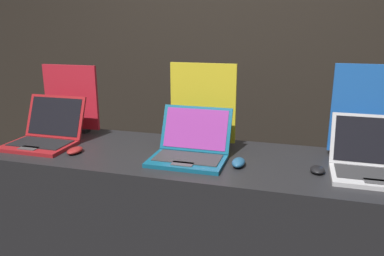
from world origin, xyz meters
The scene contains 11 objects.
wall_back centered at (0.00, 1.63, 1.40)m, with size 8.00×0.05×2.80m.
display_counter centered at (0.00, 0.33, 0.45)m, with size 2.19×0.67×0.90m.
laptop_front centered at (-0.87, 0.29, 0.96)m, with size 0.37×0.36×0.26m.
mouse_front centered at (-0.62, 0.20, 0.91)m, with size 0.07×0.11×0.03m.
promo_stand_front centered at (-0.87, 0.57, 1.10)m, with size 0.37×0.07×0.42m.
laptop_middle centered at (0.00, 0.29, 0.96)m, with size 0.37×0.35×0.24m.
mouse_middle centered at (0.25, 0.25, 0.92)m, with size 0.06×0.11×0.04m.
promo_stand_middle centered at (0.00, 0.54, 1.12)m, with size 0.37×0.07×0.46m.
laptop_back centered at (0.85, 0.31, 0.96)m, with size 0.36×0.32×0.25m.
mouse_back centered at (0.62, 0.27, 0.91)m, with size 0.07×0.09×0.03m.
promo_stand_back centered at (0.85, 0.56, 1.13)m, with size 0.36×0.07×0.48m.
Camera 1 is at (0.50, -1.45, 1.56)m, focal length 35.00 mm.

